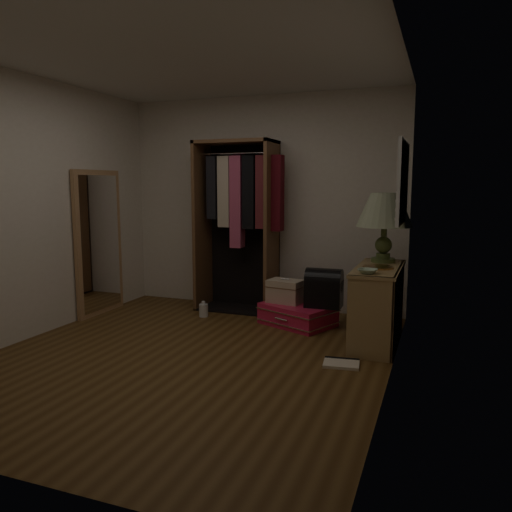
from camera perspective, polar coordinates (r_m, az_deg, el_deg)
name	(u,v)px	position (r m, az deg, el deg)	size (l,w,h in m)	color
ground	(188,356)	(4.62, -7.79, -11.27)	(4.00, 4.00, 0.00)	#513517
room_walls	(195,188)	(4.36, -7.01, 7.70)	(3.52, 4.02, 2.60)	beige
console_bookshelf	(378,302)	(5.03, 13.74, -5.17)	(0.42, 1.12, 0.75)	#9A794A
open_wardrobe	(242,210)	(6.05, -1.67, 5.26)	(1.06, 0.50, 2.05)	brown
floor_mirror	(99,243)	(6.17, -17.52, 1.44)	(0.06, 0.80, 1.70)	#AE7F54
pink_suitcase	(298,315)	(5.54, 4.79, -6.68)	(0.91, 0.81, 0.23)	#CC1841
train_case	(285,291)	(5.56, 3.37, -4.01)	(0.41, 0.32, 0.27)	#B9A58D
black_bag	(324,287)	(5.39, 7.77, -3.55)	(0.39, 0.26, 0.42)	black
table_lamp	(385,212)	(5.19, 14.49, 4.93)	(0.73, 0.73, 0.70)	#415228
brass_tray	(378,267)	(4.85, 13.78, -1.24)	(0.31, 0.31, 0.02)	#B18044
ceramic_bowl	(368,271)	(4.53, 12.64, -1.71)	(0.17, 0.17, 0.04)	#9BB798
white_jug	(204,310)	(5.89, -6.01, -6.17)	(0.13, 0.13, 0.18)	silver
floor_book	(342,363)	(4.44, 9.75, -11.94)	(0.33, 0.28, 0.03)	beige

